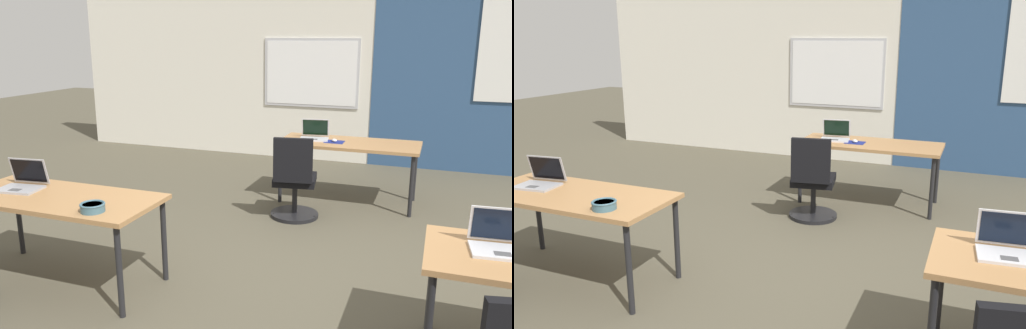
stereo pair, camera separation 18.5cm
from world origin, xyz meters
TOP-DOWN VIEW (x-y plane):
  - ground_plane at (0.00, 0.00)m, footprint 24.00×24.00m
  - back_wall_assembly at (0.04, 4.20)m, footprint 10.00×0.27m
  - desk_near_left at (-1.75, -0.60)m, footprint 1.60×0.70m
  - desk_far_center at (0.00, 2.20)m, footprint 1.60×0.70m
  - laptop_near_right_inner at (1.36, -0.54)m, footprint 0.35×0.29m
  - laptop_near_left_end at (-2.15, -0.54)m, footprint 0.36×0.32m
  - laptop_far_left at (-0.42, 2.23)m, footprint 0.37×0.34m
  - mousepad_far_left at (-0.16, 2.14)m, footprint 0.22×0.19m
  - mouse_far_left at (-0.16, 2.14)m, footprint 0.09×0.11m
  - chair_far_left at (-0.43, 1.42)m, footprint 0.52×0.57m
  - snack_bowl at (-1.27, -0.80)m, footprint 0.18×0.18m

SIDE VIEW (x-z plane):
  - ground_plane at x=0.00m, z-range 0.00..0.00m
  - chair_far_left at x=-0.43m, z-range -0.08..0.84m
  - desk_near_left at x=-1.75m, z-range 0.30..1.02m
  - desk_far_center at x=0.00m, z-range 0.30..1.02m
  - mousepad_far_left at x=-0.16m, z-range 0.72..0.72m
  - mouse_far_left at x=-0.16m, z-range 0.72..0.76m
  - snack_bowl at x=-1.27m, z-range 0.72..0.79m
  - laptop_far_left at x=-0.42m, z-range 0.65..0.89m
  - laptop_near_left_end at x=-2.15m, z-range 0.65..0.89m
  - laptop_near_right_inner at x=1.36m, z-range 0.65..0.89m
  - back_wall_assembly at x=0.04m, z-range 0.01..2.81m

